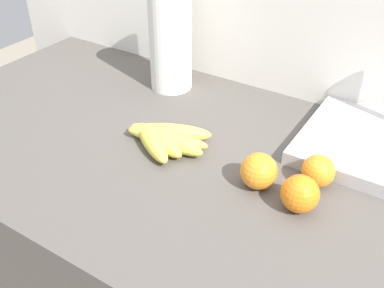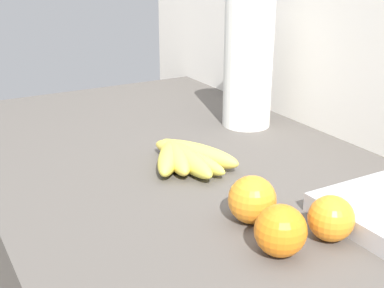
# 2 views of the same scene
# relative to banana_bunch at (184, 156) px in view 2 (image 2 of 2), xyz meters

# --- Properties ---
(banana_bunch) EXTENTS (0.20, 0.17, 0.04)m
(banana_bunch) POSITION_rel_banana_bunch_xyz_m (0.00, 0.00, 0.00)
(banana_bunch) COLOR #E6D54C
(banana_bunch) RESTS_ON counter
(orange_center) EXTENTS (0.07, 0.07, 0.07)m
(orange_center) POSITION_rel_banana_bunch_xyz_m (0.33, -0.03, 0.02)
(orange_center) COLOR orange
(orange_center) RESTS_ON counter
(orange_front) EXTENTS (0.07, 0.07, 0.07)m
(orange_front) POSITION_rel_banana_bunch_xyz_m (0.24, -0.01, 0.02)
(orange_front) COLOR orange
(orange_front) RESTS_ON counter
(orange_right) EXTENTS (0.07, 0.07, 0.07)m
(orange_right) POSITION_rel_banana_bunch_xyz_m (0.33, 0.05, 0.01)
(orange_right) COLOR orange
(orange_right) RESTS_ON counter
(paper_towel_roll) EXTENTS (0.11, 0.11, 0.32)m
(paper_towel_roll) POSITION_rel_banana_bunch_xyz_m (-0.15, 0.25, 0.13)
(paper_towel_roll) COLOR white
(paper_towel_roll) RESTS_ON counter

